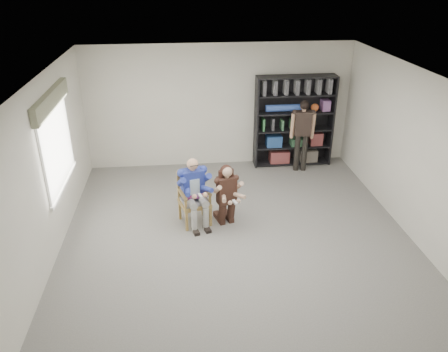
{
  "coord_description": "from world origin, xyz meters",
  "views": [
    {
      "loc": [
        -0.91,
        -6.04,
        4.29
      ],
      "look_at": [
        -0.2,
        0.6,
        1.05
      ],
      "focal_mm": 35.0,
      "sensor_mm": 36.0,
      "label": 1
    }
  ],
  "objects_px": {
    "armchair": "(194,199)",
    "bookshelf": "(294,122)",
    "standing_man": "(302,136)",
    "kneeling_woman": "(227,196)",
    "seated_man": "(194,192)"
  },
  "relations": [
    {
      "from": "bookshelf",
      "to": "standing_man",
      "type": "xyz_separation_m",
      "value": [
        0.1,
        -0.38,
        -0.22
      ]
    },
    {
      "from": "kneeling_woman",
      "to": "standing_man",
      "type": "bearing_deg",
      "value": 32.53
    },
    {
      "from": "seated_man",
      "to": "bookshelf",
      "type": "bearing_deg",
      "value": 29.46
    },
    {
      "from": "kneeling_woman",
      "to": "standing_man",
      "type": "height_order",
      "value": "standing_man"
    },
    {
      "from": "kneeling_woman",
      "to": "bookshelf",
      "type": "distance_m",
      "value": 3.16
    },
    {
      "from": "armchair",
      "to": "standing_man",
      "type": "distance_m",
      "value": 3.25
    },
    {
      "from": "seated_man",
      "to": "bookshelf",
      "type": "distance_m",
      "value": 3.44
    },
    {
      "from": "armchair",
      "to": "bookshelf",
      "type": "relative_size",
      "value": 0.47
    },
    {
      "from": "armchair",
      "to": "bookshelf",
      "type": "bearing_deg",
      "value": 29.46
    },
    {
      "from": "armchair",
      "to": "kneeling_woman",
      "type": "height_order",
      "value": "kneeling_woman"
    },
    {
      "from": "seated_man",
      "to": "standing_man",
      "type": "distance_m",
      "value": 3.24
    },
    {
      "from": "bookshelf",
      "to": "standing_man",
      "type": "distance_m",
      "value": 0.45
    },
    {
      "from": "kneeling_woman",
      "to": "standing_man",
      "type": "distance_m",
      "value": 2.9
    },
    {
      "from": "armchair",
      "to": "standing_man",
      "type": "bearing_deg",
      "value": 23.41
    },
    {
      "from": "kneeling_woman",
      "to": "bookshelf",
      "type": "xyz_separation_m",
      "value": [
        1.83,
        2.54,
        0.47
      ]
    }
  ]
}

